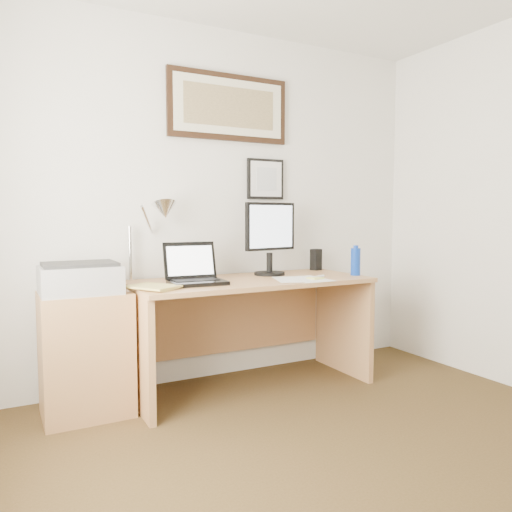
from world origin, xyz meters
TOP-DOWN VIEW (x-y plane):
  - wall_back at (0.00, 2.00)m, footprint 3.50×0.02m
  - side_cabinet at (-0.92, 1.68)m, footprint 0.50×0.40m
  - water_bottle at (0.91, 1.47)m, footprint 0.07×0.07m
  - bottle_cap at (0.91, 1.47)m, footprint 0.04×0.04m
  - speaker at (0.86, 1.89)m, footprint 0.09×0.08m
  - paper_sheet_a at (0.49, 1.44)m, footprint 0.24×0.33m
  - paper_sheet_b at (0.37, 1.47)m, footprint 0.30×0.36m
  - sticky_pad at (0.53, 1.42)m, footprint 0.10×0.10m
  - marker_pen at (0.59, 1.47)m, footprint 0.14×0.06m
  - book at (-0.65, 1.44)m, footprint 0.32×0.34m
  - desk at (0.15, 1.72)m, footprint 1.60×0.70m
  - laptop at (-0.26, 1.60)m, footprint 0.35×0.31m
  - lcd_monitor at (0.38, 1.77)m, footprint 0.42×0.22m
  - printer at (-0.94, 1.66)m, footprint 0.44×0.34m
  - desk_lamp at (-0.41, 1.81)m, footprint 0.29×0.27m
  - picture_large at (0.15, 1.97)m, footprint 0.92×0.04m
  - picture_small at (0.45, 1.97)m, footprint 0.30×0.03m

SIDE VIEW (x-z plane):
  - side_cabinet at x=-0.92m, z-range 0.00..0.73m
  - desk at x=0.15m, z-range 0.14..0.89m
  - paper_sheet_a at x=0.49m, z-range 0.75..0.75m
  - paper_sheet_b at x=0.37m, z-range 0.75..0.75m
  - sticky_pad at x=0.53m, z-range 0.75..0.76m
  - marker_pen at x=0.59m, z-range 0.75..0.77m
  - book at x=-0.65m, z-range 0.75..0.77m
  - laptop at x=-0.26m, z-range 0.68..0.94m
  - printer at x=-0.94m, z-range 0.73..0.91m
  - speaker at x=0.86m, z-range 0.75..0.92m
  - water_bottle at x=0.91m, z-range 0.75..0.95m
  - bottle_cap at x=0.91m, z-range 0.95..0.97m
  - lcd_monitor at x=0.38m, z-range 0.78..1.30m
  - desk_lamp at x=-0.41m, z-range 0.92..1.45m
  - wall_back at x=0.00m, z-range 0.00..2.50m
  - picture_small at x=0.45m, z-range 1.30..1.60m
  - picture_large at x=0.15m, z-range 1.72..2.19m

